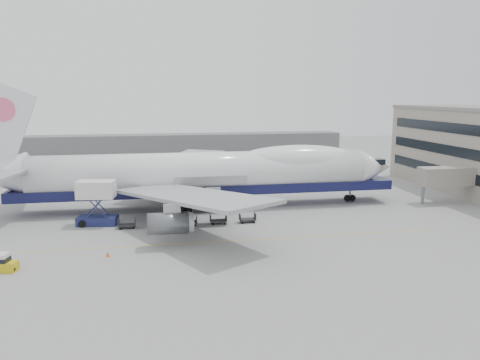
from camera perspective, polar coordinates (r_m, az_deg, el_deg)
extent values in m
plane|color=gray|center=(63.68, -3.46, -5.88)|extent=(260.00, 260.00, 0.00)
cube|color=gold|center=(57.98, -2.73, -7.51)|extent=(60.00, 0.15, 0.01)
cube|color=gray|center=(84.42, 23.82, 0.42)|extent=(9.00, 3.00, 3.00)
cylinder|color=slate|center=(82.78, 21.38, -1.70)|extent=(0.50, 0.50, 3.00)
cube|color=slate|center=(131.52, -11.53, 3.93)|extent=(110.00, 8.00, 7.00)
cylinder|color=white|center=(74.06, -4.63, 0.94)|extent=(52.00, 6.40, 6.40)
cube|color=#11133E|center=(74.63, -3.83, -0.98)|extent=(60.00, 5.76, 1.50)
cone|color=white|center=(82.12, 15.95, 1.50)|extent=(6.00, 6.40, 6.40)
ellipsoid|color=white|center=(76.90, 7.01, 2.57)|extent=(20.67, 5.78, 4.56)
cube|color=white|center=(76.05, -27.13, 5.78)|extent=(10.52, 0.50, 13.56)
cylinder|color=#F45F89|center=(75.80, -26.92, 7.68)|extent=(3.40, 0.30, 3.40)
cube|color=#9EA0A3|center=(59.94, -6.09, -1.92)|extent=(20.35, 26.74, 2.26)
cube|color=#9EA0A3|center=(88.02, -7.50, 1.99)|extent=(20.35, 26.74, 2.26)
cylinder|color=#595B60|center=(92.92, -9.47, 1.01)|extent=(4.80, 2.60, 2.60)
cylinder|color=#595B60|center=(84.35, -5.28, 0.16)|extent=(4.80, 2.60, 2.60)
cylinder|color=#595B60|center=(64.86, -3.70, -2.93)|extent=(4.80, 2.60, 2.60)
cylinder|color=#595B60|center=(55.76, -8.77, -5.25)|extent=(4.80, 2.60, 2.60)
cylinder|color=slate|center=(81.23, 13.26, -1.66)|extent=(0.36, 0.36, 2.50)
cylinder|color=black|center=(81.37, 13.24, -2.14)|extent=(1.10, 0.45, 1.10)
cylinder|color=slate|center=(71.77, -6.72, -3.03)|extent=(0.36, 0.36, 2.50)
cylinder|color=black|center=(71.94, -6.71, -3.57)|extent=(1.10, 0.45, 1.10)
cylinder|color=slate|center=(77.61, -7.01, -2.01)|extent=(0.36, 0.36, 2.50)
cylinder|color=black|center=(77.77, -7.00, -2.52)|extent=(1.10, 0.45, 1.10)
cube|color=navy|center=(68.04, -16.95, -4.74)|extent=(5.71, 3.32, 1.19)
cube|color=silver|center=(67.06, -17.15, -1.10)|extent=(5.31, 3.47, 2.38)
cube|color=navy|center=(66.37, -17.17, -3.16)|extent=(3.83, 0.66, 4.25)
cube|color=navy|center=(68.66, -16.94, -2.70)|extent=(3.83, 0.66, 4.25)
cube|color=slate|center=(68.74, -16.99, -0.81)|extent=(2.75, 1.65, 0.15)
cylinder|color=black|center=(67.30, -18.70, -5.10)|extent=(0.97, 0.38, 0.97)
cylinder|color=black|center=(69.36, -18.45, -4.63)|extent=(0.97, 0.38, 0.97)
cylinder|color=black|center=(66.82, -15.39, -5.02)|extent=(0.97, 0.38, 0.97)
cylinder|color=black|center=(68.90, -15.24, -4.55)|extent=(0.97, 0.38, 0.97)
cube|color=gold|center=(54.22, -26.83, -9.39)|extent=(2.80, 1.87, 1.01)
cube|color=silver|center=(54.06, -27.18, -8.44)|extent=(1.70, 1.56, 0.92)
cube|color=black|center=(54.12, -27.16, -8.63)|extent=(1.81, 1.67, 0.46)
cylinder|color=black|center=(53.48, -26.04, -9.80)|extent=(0.64, 0.28, 0.64)
cylinder|color=black|center=(54.56, -25.70, -9.38)|extent=(0.64, 0.28, 0.64)
cone|color=#FF500D|center=(54.75, -15.83, -8.66)|extent=(0.40, 0.40, 0.62)
cube|color=#FF500D|center=(54.85, -15.82, -8.96)|extent=(0.42, 0.42, 0.03)
cube|color=#2D2D30|center=(65.17, -13.64, -5.37)|extent=(2.30, 1.35, 0.18)
cube|color=#2D2D30|center=(65.14, -14.63, -5.05)|extent=(0.08, 1.35, 0.90)
cube|color=#2D2D30|center=(65.00, -12.69, -5.00)|extent=(0.08, 1.35, 0.90)
cylinder|color=black|center=(64.78, -14.41, -5.77)|extent=(0.30, 0.12, 0.30)
cylinder|color=black|center=(65.84, -14.35, -5.51)|extent=(0.30, 0.12, 0.30)
cylinder|color=black|center=(64.67, -12.90, -5.73)|extent=(0.30, 0.12, 0.30)
cylinder|color=black|center=(65.73, -12.86, -5.47)|extent=(0.30, 0.12, 0.30)
cube|color=#2D2D30|center=(65.04, -9.97, -5.26)|extent=(2.30, 1.35, 0.18)
cube|color=#2D2D30|center=(64.94, -10.96, -4.95)|extent=(0.08, 1.35, 0.90)
cube|color=#2D2D30|center=(64.94, -9.01, -4.89)|extent=(0.08, 1.35, 0.90)
cylinder|color=black|center=(64.60, -10.72, -5.67)|extent=(0.30, 0.12, 0.30)
cylinder|color=black|center=(65.65, -10.71, -5.41)|extent=(0.30, 0.12, 0.30)
cylinder|color=black|center=(64.60, -9.20, -5.62)|extent=(0.30, 0.12, 0.30)
cylinder|color=black|center=(65.66, -9.22, -5.36)|extent=(0.30, 0.12, 0.30)
cube|color=#2D2D30|center=(65.17, -6.30, -5.13)|extent=(2.30, 1.35, 0.18)
cube|color=#2D2D30|center=(65.01, -7.28, -4.83)|extent=(0.08, 1.35, 0.90)
cube|color=#2D2D30|center=(65.15, -5.34, -4.75)|extent=(0.08, 1.35, 0.90)
cylinder|color=black|center=(64.68, -7.02, -5.54)|extent=(0.30, 0.12, 0.30)
cylinder|color=black|center=(65.74, -7.07, -5.28)|extent=(0.30, 0.12, 0.30)
cylinder|color=black|center=(64.79, -5.51, -5.48)|extent=(0.30, 0.12, 0.30)
cylinder|color=black|center=(65.84, -5.59, -5.23)|extent=(0.30, 0.12, 0.30)
cube|color=#2D2D30|center=(65.57, -2.66, -4.98)|extent=(2.30, 1.35, 0.18)
cube|color=#2D2D30|center=(65.34, -3.62, -4.68)|extent=(0.08, 1.35, 0.90)
cube|color=#2D2D30|center=(65.62, -1.71, -4.60)|extent=(0.08, 1.35, 0.90)
cylinder|color=black|center=(65.03, -3.34, -5.39)|extent=(0.30, 0.12, 0.30)
cylinder|color=black|center=(66.08, -3.46, -5.14)|extent=(0.30, 0.12, 0.30)
cylinder|color=black|center=(65.24, -1.85, -5.33)|extent=(0.30, 0.12, 0.30)
cylinder|color=black|center=(66.29, -1.99, -5.07)|extent=(0.30, 0.12, 0.30)
cube|color=#2D2D30|center=(66.23, 0.92, -4.81)|extent=(2.30, 1.35, 0.18)
cube|color=#2D2D30|center=(65.93, -0.02, -4.52)|extent=(0.08, 1.35, 0.90)
cube|color=#2D2D30|center=(66.35, 1.85, -4.43)|extent=(0.08, 1.35, 0.90)
cylinder|color=black|center=(65.64, 0.28, -5.22)|extent=(0.30, 0.12, 0.30)
cylinder|color=black|center=(66.68, 0.10, -4.97)|extent=(0.30, 0.12, 0.30)
cylinder|color=black|center=(65.96, 1.74, -5.15)|extent=(0.30, 0.12, 0.30)
cylinder|color=black|center=(67.00, 1.54, -4.90)|extent=(0.30, 0.12, 0.30)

